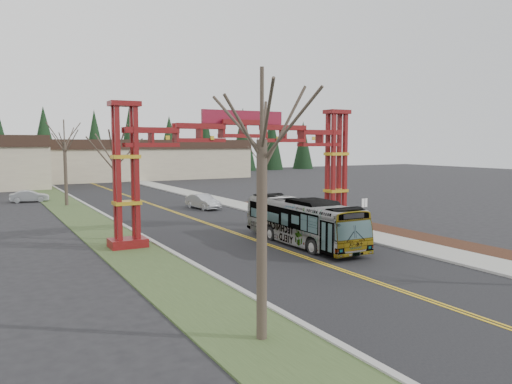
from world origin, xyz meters
TOP-DOWN VIEW (x-y plane):
  - ground at (0.00, 0.00)m, footprint 200.00×200.00m
  - road at (0.00, 25.00)m, footprint 12.00×110.00m
  - lane_line_left at (-0.12, 25.00)m, footprint 0.12×100.00m
  - lane_line_right at (0.12, 25.00)m, footprint 0.12×100.00m
  - curb_right at (6.15, 25.00)m, footprint 0.30×110.00m
  - sidewalk_right at (7.60, 25.00)m, footprint 2.60×110.00m
  - landscape_strip at (10.20, 10.00)m, footprint 2.60×50.00m
  - grass_median at (-8.00, 25.00)m, footprint 4.00×110.00m
  - curb_left at (-6.15, 25.00)m, footprint 0.30×110.00m
  - gateway_arch at (0.00, 18.00)m, footprint 18.20×1.60m
  - retail_building_east at (10.00, 79.95)m, footprint 38.00×20.30m
  - conifer_treeline at (0.25, 92.00)m, footprint 116.10×5.60m
  - transit_bus at (1.96, 13.69)m, footprint 2.69×10.63m
  - silver_sedan at (3.25, 32.63)m, footprint 2.18×4.55m
  - parked_car_far_a at (-11.00, 47.05)m, footprint 4.10×1.93m
  - bare_tree_median_near at (-8.00, 1.54)m, footprint 3.42×3.42m
  - bare_tree_median_mid at (-8.00, 20.81)m, footprint 3.22×3.22m
  - bare_tree_median_far at (-8.00, 41.60)m, footprint 3.42×3.42m
  - bare_tree_right_far at (10.00, 33.23)m, footprint 3.11×3.11m
  - street_sign at (9.00, 15.86)m, footprint 0.53×0.08m
  - barrel_south at (9.11, 15.90)m, footprint 0.57×0.57m
  - barrel_mid at (9.10, 19.90)m, footprint 0.58×0.58m
  - barrel_north at (8.83, 22.02)m, footprint 0.56×0.56m

SIDE VIEW (x-z plane):
  - ground at x=0.00m, z-range 0.00..0.00m
  - road at x=0.00m, z-range 0.00..0.02m
  - lane_line_left at x=-0.12m, z-range 0.02..0.03m
  - lane_line_right at x=0.12m, z-range 0.02..0.03m
  - grass_median at x=-8.00m, z-range 0.00..0.08m
  - landscape_strip at x=10.20m, z-range 0.00..0.12m
  - curb_right at x=6.15m, z-range 0.00..0.15m
  - curb_left at x=-6.15m, z-range 0.00..0.15m
  - sidewalk_right at x=7.60m, z-range 0.01..0.15m
  - barrel_north at x=8.83m, z-range 0.00..1.03m
  - barrel_south at x=9.11m, z-range 0.00..1.06m
  - barrel_mid at x=9.10m, z-range 0.00..1.07m
  - parked_car_far_a at x=-11.00m, z-range 0.00..1.30m
  - silver_sedan at x=3.25m, z-range 0.00..1.44m
  - transit_bus at x=1.96m, z-range 0.00..2.95m
  - street_sign at x=9.00m, z-range 0.51..2.86m
  - retail_building_east at x=10.00m, z-range 0.01..7.01m
  - bare_tree_right_far at x=10.00m, z-range 1.48..8.59m
  - bare_tree_median_mid at x=-8.00m, z-range 1.62..9.18m
  - gateway_arch at x=0.00m, z-range 1.53..10.43m
  - bare_tree_median_near at x=-8.00m, z-range 2.08..10.85m
  - bare_tree_median_far at x=-8.00m, z-range 2.09..10.87m
  - conifer_treeline at x=0.25m, z-range -0.01..12.99m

